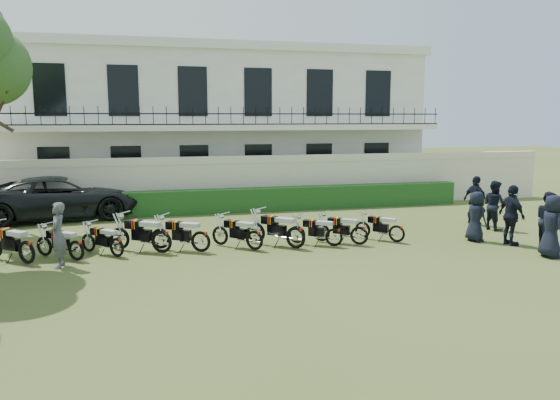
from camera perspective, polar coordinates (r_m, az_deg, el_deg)
The scene contains 22 objects.
ground at distance 16.11m, azimuth -0.01°, elevation -5.56°, with size 100.00×100.00×0.00m, color #405120.
perimeter_wall at distance 23.62m, azimuth -4.81°, elevation 1.85°, with size 30.00×0.35×2.30m.
hedge at distance 23.11m, azimuth -2.01°, elevation 0.05°, with size 18.00×0.60×1.00m, color #1A4017.
building at distance 29.35m, azimuth -6.82°, elevation 8.11°, with size 20.40×9.60×7.40m.
motorcycle_0 at distance 16.22m, azimuth -24.98°, elevation -4.44°, with size 1.55×1.43×1.09m.
motorcycle_1 at distance 16.10m, azimuth -20.54°, elevation -4.48°, with size 1.43×1.19×0.97m.
motorcycle_2 at distance 16.15m, azimuth -16.70°, elevation -4.30°, with size 1.28×1.28×0.94m.
motorcycle_3 at distance 16.25m, azimuth -12.28°, elevation -3.72°, with size 1.81×1.23×1.14m.
motorcycle_4 at distance 16.18m, azimuth -8.28°, elevation -3.78°, with size 1.71×1.13×1.07m.
motorcycle_5 at distance 16.27m, azimuth -2.68°, elevation -3.72°, with size 1.38×1.40×1.02m.
motorcycle_6 at distance 16.44m, azimuth 1.65°, elevation -3.39°, with size 1.56×1.53×1.14m.
motorcycle_7 at distance 16.82m, azimuth 5.67°, elevation -3.44°, with size 1.50×1.07×0.96m.
motorcycle_8 at distance 17.09m, azimuth 8.29°, elevation -3.24°, with size 1.49×1.18×0.99m.
motorcycle_9 at distance 17.67m, azimuth 12.12°, elevation -3.04°, with size 1.23×1.32×0.94m.
suv at distance 23.01m, azimuth -21.91°, elevation 0.24°, with size 2.78×6.02×1.67m, color black.
inspector at distance 15.54m, azimuth -22.18°, elevation -3.43°, with size 0.64×0.42×1.75m, color #56565B.
officer_0 at distance 17.25m, azimuth 26.54°, elevation -2.47°, with size 0.88×0.57×1.79m, color black.
officer_1 at distance 18.50m, azimuth 26.23°, elevation -1.86°, with size 0.84×0.66×1.73m, color black.
officer_2 at distance 18.35m, azimuth 23.05°, elevation -1.48°, with size 1.11×0.46×1.89m, color black.
officer_3 at distance 18.55m, azimuth 19.80°, elevation -1.63°, with size 0.79×0.51×1.62m, color black.
officer_4 at distance 20.67m, azimuth 21.48°, elevation -0.51°, with size 0.85×0.66×1.75m, color black.
officer_5 at distance 21.31m, azimuth 19.76°, elevation -0.06°, with size 1.07×0.45×1.83m, color black.
Camera 1 is at (-3.85, -15.13, 3.95)m, focal length 35.00 mm.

